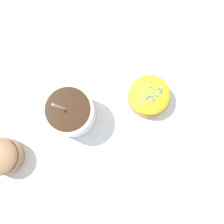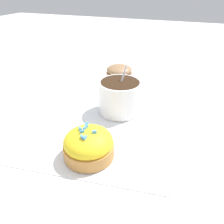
% 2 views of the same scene
% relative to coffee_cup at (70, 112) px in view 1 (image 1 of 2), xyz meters
% --- Properties ---
extents(ground_plane, '(3.00, 3.00, 0.00)m').
position_rel_coffee_cup_xyz_m(ground_plane, '(-0.08, 0.01, -0.04)').
color(ground_plane, silver).
extents(paper_napkin, '(0.31, 0.32, 0.00)m').
position_rel_coffee_cup_xyz_m(paper_napkin, '(-0.08, 0.01, -0.04)').
color(paper_napkin, white).
rests_on(paper_napkin, ground_plane).
extents(coffee_cup, '(0.11, 0.10, 0.10)m').
position_rel_coffee_cup_xyz_m(coffee_cup, '(0.00, 0.00, 0.00)').
color(coffee_cup, white).
rests_on(coffee_cup, paper_napkin).
extents(frosted_pastry, '(0.09, 0.09, 0.06)m').
position_rel_coffee_cup_xyz_m(frosted_pastry, '(-0.16, -0.00, -0.02)').
color(frosted_pastry, '#C18442').
rests_on(frosted_pastry, paper_napkin).
extents(sugar_bowl, '(0.07, 0.07, 0.06)m').
position_rel_coffee_cup_xyz_m(sugar_bowl, '(0.15, 0.05, -0.01)').
color(sugar_bowl, '#99704C').
rests_on(sugar_bowl, ground_plane).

